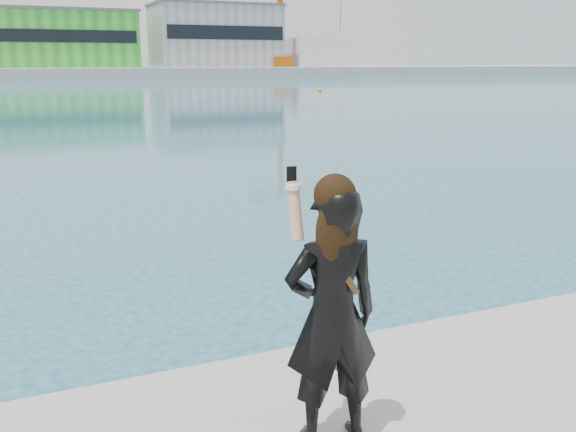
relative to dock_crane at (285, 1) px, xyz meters
name	(u,v)px	position (x,y,z in m)	size (l,w,h in m)	color
far_quay	(9,73)	(-53.20, 8.00, -14.07)	(320.00, 40.00, 2.00)	#9E9E99
warehouse_green	(52,39)	(-45.20, 5.98, -7.81)	(30.60, 16.36, 10.50)	green
warehouse_grey_right	(215,36)	(-13.20, 5.98, -6.80)	(25.50, 15.35, 12.50)	gray
ancillary_shed	(315,52)	(8.80, 4.00, -10.07)	(12.00, 10.00, 6.00)	silver
dock_crane	(285,1)	(0.00, 0.00, 0.00)	(23.00, 4.00, 24.00)	#BF510B
flagpole_right	(135,43)	(-31.11, -1.00, -8.53)	(1.28, 0.16, 8.00)	silver
buoy_near	(320,91)	(-23.11, -62.44, -15.07)	(0.50, 0.50, 0.50)	yellow
woman	(332,309)	(-52.97, -122.38, -13.34)	(0.68, 0.50, 1.82)	black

